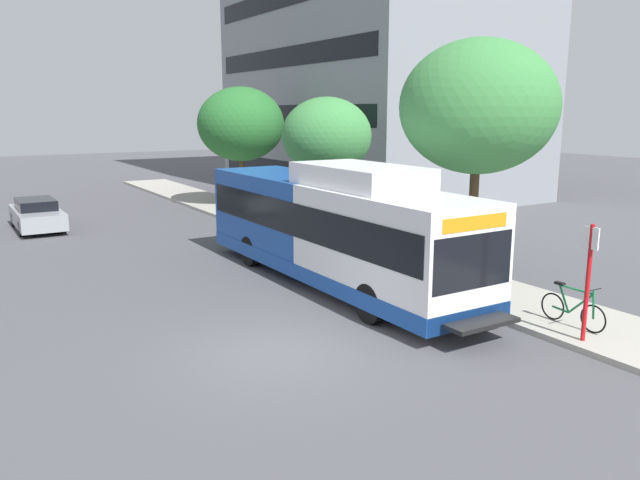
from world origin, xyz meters
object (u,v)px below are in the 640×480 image
at_px(transit_bus, 332,228).
at_px(parked_car_far_lane, 37,214).
at_px(street_tree_near_stop, 478,107).
at_px(bicycle_parked, 573,309).
at_px(street_tree_mid_block, 327,136).
at_px(street_tree_far_block, 241,124).
at_px(bus_stop_sign_pole, 588,274).

distance_m(transit_bus, parked_car_far_lane, 15.43).
xyz_separation_m(transit_bus, street_tree_near_stop, (3.79, -1.92, 3.49)).
bearing_deg(bicycle_parked, street_tree_mid_block, 82.90).
bearing_deg(transit_bus, bicycle_parked, -68.76).
distance_m(transit_bus, bicycle_parked, 7.05).
height_order(street_tree_near_stop, parked_car_far_lane, street_tree_near_stop).
height_order(bicycle_parked, parked_car_far_lane, parked_car_far_lane).
bearing_deg(parked_car_far_lane, street_tree_near_stop, -57.81).
height_order(street_tree_near_stop, street_tree_far_block, street_tree_near_stop).
bearing_deg(street_tree_near_stop, bicycle_parked, -105.52).
bearing_deg(street_tree_mid_block, street_tree_near_stop, -92.64).
bearing_deg(bicycle_parked, transit_bus, 111.24).
distance_m(bus_stop_sign_pole, parked_car_far_lane, 22.83).
distance_m(transit_bus, street_tree_mid_block, 8.49).
relative_size(transit_bus, bicycle_parked, 6.96).
bearing_deg(bus_stop_sign_pole, bicycle_parked, 50.70).
bearing_deg(street_tree_near_stop, street_tree_mid_block, 87.36).
distance_m(bus_stop_sign_pole, street_tree_mid_block, 14.60).
relative_size(street_tree_mid_block, street_tree_far_block, 0.89).
distance_m(transit_bus, street_tree_far_block, 15.78).
xyz_separation_m(bus_stop_sign_pole, street_tree_mid_block, (2.28, 14.21, 2.41)).
relative_size(bicycle_parked, parked_car_far_lane, 0.39).
relative_size(transit_bus, parked_car_far_lane, 2.72).
bearing_deg(street_tree_far_block, street_tree_mid_block, -88.44).
bearing_deg(parked_car_far_lane, bicycle_parked, -66.84).
height_order(transit_bus, parked_car_far_lane, transit_bus).
xyz_separation_m(transit_bus, bicycle_parked, (2.52, -6.49, -1.14)).
relative_size(bicycle_parked, street_tree_far_block, 0.28).
bearing_deg(bus_stop_sign_pole, street_tree_mid_block, 80.88).
bearing_deg(bicycle_parked, street_tree_near_stop, 74.48).
height_order(street_tree_near_stop, street_tree_mid_block, street_tree_near_stop).
bearing_deg(street_tree_far_block, parked_car_far_lane, -174.60).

